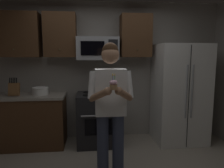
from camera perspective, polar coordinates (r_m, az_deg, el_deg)
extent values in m
cube|color=gray|center=(4.11, -1.95, 3.60)|extent=(4.40, 0.10, 2.60)
cube|color=black|center=(3.88, -3.71, -9.35)|extent=(0.76, 0.66, 0.92)
cube|color=black|center=(3.57, -3.47, -11.56)|extent=(0.48, 0.01, 0.28)
cylinder|color=#99999E|center=(3.49, -3.48, -8.59)|extent=(0.60, 0.03, 0.03)
cylinder|color=black|center=(3.63, -6.53, -3.01)|extent=(0.18, 0.18, 0.01)
cylinder|color=black|center=(3.64, -0.84, -2.91)|extent=(0.18, 0.18, 0.01)
cylinder|color=black|center=(3.90, -6.50, -2.23)|extent=(0.18, 0.18, 0.01)
cylinder|color=black|center=(3.91, -1.22, -2.14)|extent=(0.18, 0.18, 0.01)
cube|color=#9EA0A5|center=(3.82, -3.95, 9.55)|extent=(0.74, 0.40, 0.40)
cube|color=black|center=(3.62, -5.27, 9.63)|extent=(0.40, 0.01, 0.24)
cube|color=black|center=(3.64, 0.32, 9.65)|extent=(0.16, 0.01, 0.30)
cube|color=white|center=(4.08, 17.86, -2.50)|extent=(0.90, 0.72, 1.80)
cylinder|color=gray|center=(3.70, 19.55, -2.03)|extent=(0.02, 0.02, 0.90)
cylinder|color=gray|center=(3.75, 20.93, -1.98)|extent=(0.02, 0.02, 0.90)
cube|color=black|center=(3.75, 20.11, -3.48)|extent=(0.01, 0.01, 1.74)
cube|color=#4C301C|center=(4.08, -24.53, 12.00)|extent=(0.80, 0.34, 0.76)
sphere|color=brown|center=(3.90, -25.15, 8.50)|extent=(0.03, 0.03, 0.03)
cube|color=#4C301C|center=(3.92, -13.80, 12.68)|extent=(0.55, 0.34, 0.76)
sphere|color=brown|center=(3.72, -14.05, 9.07)|extent=(0.03, 0.03, 0.03)
cube|color=#4C301C|center=(3.97, 6.38, 12.79)|extent=(0.55, 0.34, 0.76)
sphere|color=brown|center=(3.79, 6.91, 9.23)|extent=(0.03, 0.03, 0.03)
cube|color=#4C301C|center=(4.07, -22.60, -9.42)|extent=(1.40, 0.62, 0.88)
cube|color=gray|center=(3.96, -22.96, -3.05)|extent=(1.44, 0.66, 0.04)
cube|color=brown|center=(3.93, -25.01, -1.32)|extent=(0.16, 0.15, 0.24)
cylinder|color=black|center=(3.91, -26.00, 0.87)|extent=(0.02, 0.04, 0.09)
cylinder|color=black|center=(3.90, -25.62, 0.88)|extent=(0.02, 0.04, 0.09)
cylinder|color=black|center=(3.89, -25.24, 0.89)|extent=(0.02, 0.04, 0.09)
cylinder|color=black|center=(3.88, -24.86, 0.90)|extent=(0.02, 0.04, 0.09)
cylinder|color=black|center=(3.87, -24.47, 0.90)|extent=(0.02, 0.04, 0.09)
cylinder|color=white|center=(3.88, -18.83, -1.85)|extent=(0.27, 0.27, 0.12)
torus|color=white|center=(3.87, -18.87, -0.96)|extent=(0.28, 0.28, 0.02)
cylinder|color=#383F59|center=(2.84, -2.52, -16.62)|extent=(0.15, 0.15, 0.86)
cylinder|color=#383F59|center=(2.86, 1.65, -16.45)|extent=(0.15, 0.15, 0.86)
cube|color=white|center=(2.64, -0.44, -2.16)|extent=(0.38, 0.22, 0.58)
sphere|color=#A37556|center=(2.59, -0.45, 7.89)|extent=(0.22, 0.22, 0.22)
sphere|color=#382314|center=(2.60, -0.48, 8.99)|extent=(0.20, 0.20, 0.20)
cylinder|color=white|center=(2.58, -5.36, -0.28)|extent=(0.15, 0.18, 0.35)
cylinder|color=#A37556|center=(2.44, -3.52, -3.04)|extent=(0.26, 0.33, 0.21)
sphere|color=#A37556|center=(2.30, -1.15, -1.94)|extent=(0.09, 0.09, 0.09)
cylinder|color=white|center=(2.62, 4.52, -0.13)|extent=(0.15, 0.18, 0.35)
cylinder|color=#A37556|center=(2.47, 3.46, -2.90)|extent=(0.26, 0.33, 0.21)
sphere|color=#A37556|center=(2.32, 1.81, -1.89)|extent=(0.09, 0.09, 0.09)
cylinder|color=#A87F56|center=(2.28, 0.39, -0.83)|extent=(0.08, 0.08, 0.06)
ellipsoid|color=#F2B2CC|center=(2.28, 0.40, 0.41)|extent=(0.09, 0.09, 0.06)
cylinder|color=#4CBF66|center=(2.27, 0.76, 1.59)|extent=(0.01, 0.01, 0.06)
ellipsoid|color=#FFD159|center=(2.27, 0.77, 2.54)|extent=(0.01, 0.01, 0.02)
cylinder|color=#F2D84C|center=(2.28, 0.18, 1.62)|extent=(0.01, 0.01, 0.06)
ellipsoid|color=#FFD159|center=(2.28, 0.18, 2.56)|extent=(0.01, 0.01, 0.02)
cylinder|color=#4C7FE5|center=(2.26, 0.25, 1.55)|extent=(0.01, 0.01, 0.06)
ellipsoid|color=#FFD159|center=(2.25, 0.25, 2.50)|extent=(0.01, 0.01, 0.02)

